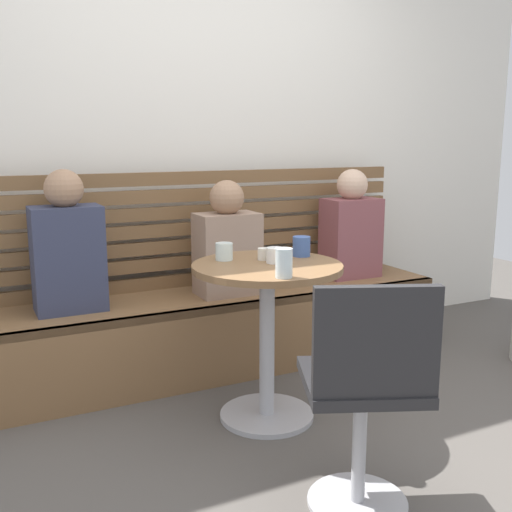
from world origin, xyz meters
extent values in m
plane|color=#514C47|center=(0.00, 0.00, 0.00)|extent=(8.00, 8.00, 0.00)
cube|color=white|center=(0.00, 1.64, 1.45)|extent=(5.20, 0.10, 2.90)
cube|color=brown|center=(0.00, 1.20, 0.22)|extent=(2.70, 0.52, 0.44)
cube|color=brown|center=(0.00, 0.96, 0.42)|extent=(2.70, 0.04, 0.04)
cube|color=brown|center=(0.00, 1.44, 0.48)|extent=(2.65, 0.04, 0.07)
cube|color=brown|center=(0.00, 1.44, 0.59)|extent=(2.65, 0.04, 0.07)
cube|color=brown|center=(0.00, 1.44, 0.68)|extent=(2.65, 0.04, 0.07)
cube|color=brown|center=(0.00, 1.44, 0.78)|extent=(2.65, 0.04, 0.07)
cube|color=brown|center=(0.00, 1.44, 0.88)|extent=(2.65, 0.04, 0.07)
cube|color=brown|center=(0.00, 1.44, 0.97)|extent=(2.65, 0.04, 0.07)
cube|color=brown|center=(0.00, 1.44, 1.07)|extent=(2.65, 0.04, 0.07)
cylinder|color=#ADADB2|center=(-0.03, 0.52, 0.01)|extent=(0.44, 0.44, 0.02)
cylinder|color=#ADADB2|center=(-0.03, 0.52, 0.37)|extent=(0.07, 0.07, 0.69)
cylinder|color=brown|center=(-0.03, 0.52, 0.72)|extent=(0.68, 0.68, 0.03)
cylinder|color=#ADADB2|center=(-0.05, -0.23, 0.01)|extent=(0.36, 0.36, 0.02)
cylinder|color=#ADADB2|center=(-0.05, -0.23, 0.23)|extent=(0.05, 0.05, 0.45)
cube|color=#232326|center=(-0.05, -0.23, 0.47)|extent=(0.52, 0.52, 0.04)
cube|color=#232326|center=(-0.12, -0.39, 0.67)|extent=(0.38, 0.19, 0.36)
cube|color=#333851|center=(-0.78, 1.22, 0.70)|extent=(0.34, 0.22, 0.53)
sphere|color=#A37A5B|center=(-0.78, 1.22, 1.05)|extent=(0.19, 0.19, 0.19)
cube|color=brown|center=(0.93, 1.22, 0.68)|extent=(0.34, 0.22, 0.49)
sphere|color=#DBB293|center=(0.93, 1.22, 1.02)|extent=(0.19, 0.19, 0.19)
cube|color=#9E7F6B|center=(0.06, 1.17, 0.67)|extent=(0.34, 0.22, 0.45)
sphere|color=#A37A5B|center=(0.06, 1.17, 0.98)|extent=(0.19, 0.19, 0.19)
cylinder|color=silver|center=(-0.17, 0.69, 0.78)|extent=(0.08, 0.08, 0.08)
cylinder|color=white|center=(0.01, 0.52, 0.78)|extent=(0.08, 0.08, 0.07)
cylinder|color=silver|center=(0.00, 0.61, 0.77)|extent=(0.06, 0.06, 0.05)
cylinder|color=#3D5B9E|center=(0.20, 0.61, 0.79)|extent=(0.08, 0.08, 0.09)
cylinder|color=silver|center=(-0.09, 0.25, 0.80)|extent=(0.07, 0.07, 0.12)
camera|label=1|loc=(-1.24, -1.81, 1.29)|focal=41.96mm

